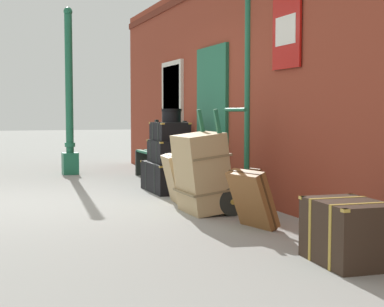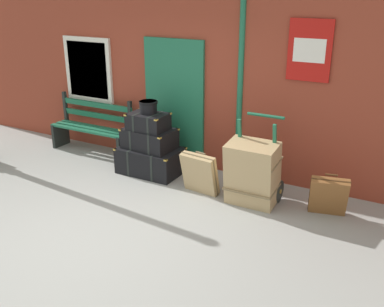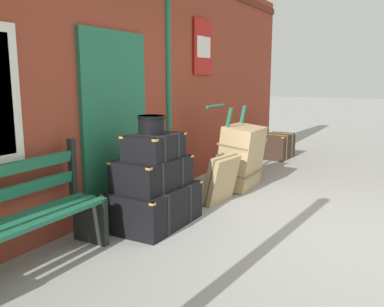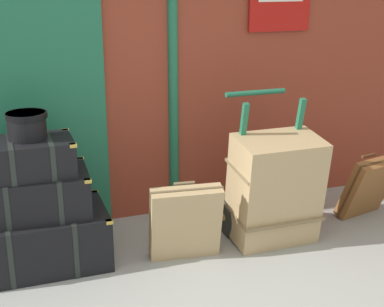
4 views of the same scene
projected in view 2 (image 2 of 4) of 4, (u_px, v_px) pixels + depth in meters
name	position (u px, v px, depth m)	size (l,w,h in m)	color
ground_plane	(103.00, 230.00, 5.53)	(60.00, 60.00, 0.00)	gray
brick_facade	(199.00, 70.00, 7.09)	(10.40, 0.35, 3.20)	brown
platform_bench	(93.00, 128.00, 8.03)	(1.60, 0.43, 1.01)	#1E6647
steamer_trunk_base	(151.00, 160.00, 7.18)	(1.01, 0.65, 0.43)	black
steamer_trunk_middle	(149.00, 138.00, 7.06)	(0.84, 0.59, 0.33)	black
steamer_trunk_top	(148.00, 122.00, 6.94)	(0.61, 0.45, 0.27)	black
round_hatbox	(148.00, 106.00, 6.88)	(0.29, 0.29, 0.20)	black
porters_trolley	(256.00, 181.00, 6.26)	(0.71, 0.60, 1.20)	black
large_brown_trunk	(252.00, 173.00, 6.05)	(0.70, 0.54, 0.93)	tan
suitcase_charcoal	(200.00, 174.00, 6.41)	(0.57, 0.34, 0.64)	tan
suitcase_brown	(328.00, 196.00, 5.77)	(0.54, 0.43, 0.60)	brown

